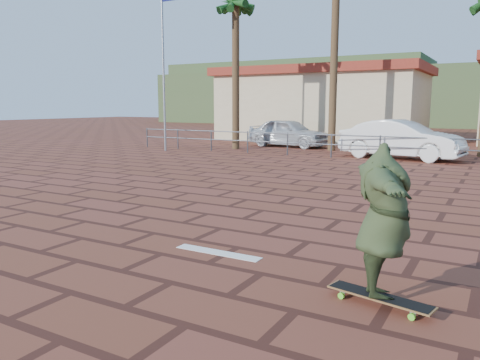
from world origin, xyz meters
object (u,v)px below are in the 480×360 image
Objects in this scene: car_silver at (288,133)px; car_white at (401,139)px; longboard at (380,297)px; skateboarder at (383,221)px.

car_white is at bearing -107.55° from car_silver.
car_silver is 6.94m from car_white.
car_silver is at bearing 128.58° from longboard.
car_white reaches higher than car_silver.
skateboarder is at bearing -146.12° from car_silver.
car_white is at bearing 111.98° from longboard.
car_white is at bearing -13.15° from skateboarder.
car_silver reaches higher than longboard.
car_silver is at bearing 73.89° from car_white.
skateboarder is at bearing 101.94° from longboard.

